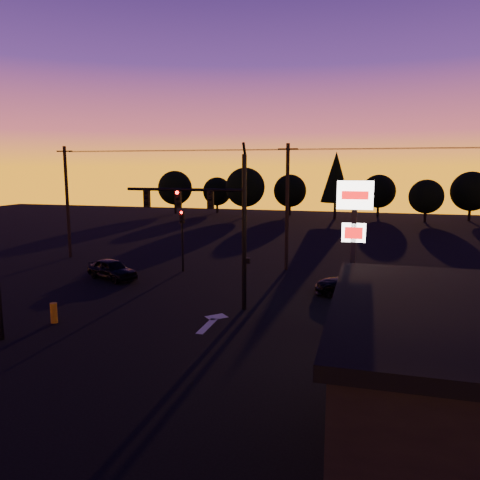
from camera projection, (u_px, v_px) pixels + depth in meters
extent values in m
plane|color=black|center=(189.00, 332.00, 21.06)|extent=(120.00, 120.00, 0.00)
cube|color=beige|center=(207.00, 326.00, 21.88)|extent=(0.35, 2.20, 0.01)
cube|color=beige|center=(216.00, 317.00, 23.22)|extent=(1.20, 1.20, 0.01)
cylinder|color=black|center=(244.00, 234.00, 23.86)|extent=(0.24, 0.24, 8.00)
cylinder|color=black|center=(244.00, 150.00, 23.21)|extent=(0.14, 0.52, 0.76)
cylinder|color=black|center=(184.00, 190.00, 24.37)|extent=(6.50, 0.16, 0.16)
cube|color=black|center=(211.00, 200.00, 24.07)|extent=(0.32, 0.22, 0.95)
sphere|color=black|center=(210.00, 193.00, 23.89)|extent=(0.18, 0.18, 0.18)
sphere|color=black|center=(210.00, 199.00, 23.93)|extent=(0.18, 0.18, 0.18)
sphere|color=black|center=(210.00, 205.00, 23.98)|extent=(0.18, 0.18, 0.18)
cube|color=black|center=(178.00, 199.00, 24.54)|extent=(0.32, 0.22, 0.95)
sphere|color=#FF0705|center=(177.00, 193.00, 24.36)|extent=(0.18, 0.18, 0.18)
sphere|color=black|center=(177.00, 198.00, 24.40)|extent=(0.18, 0.18, 0.18)
sphere|color=black|center=(177.00, 204.00, 24.45)|extent=(0.18, 0.18, 0.18)
cube|color=black|center=(147.00, 198.00, 25.01)|extent=(0.32, 0.22, 0.95)
sphere|color=black|center=(146.00, 192.00, 24.83)|extent=(0.18, 0.18, 0.18)
sphere|color=black|center=(146.00, 198.00, 24.88)|extent=(0.18, 0.18, 0.18)
sphere|color=black|center=(146.00, 203.00, 24.92)|extent=(0.18, 0.18, 0.18)
cube|color=black|center=(248.00, 261.00, 24.03)|extent=(0.22, 0.18, 0.28)
cylinder|color=black|center=(183.00, 246.00, 33.05)|extent=(0.14, 0.14, 3.60)
cube|color=black|center=(182.00, 217.00, 32.72)|extent=(0.30, 0.20, 0.90)
sphere|color=#FF0705|center=(181.00, 213.00, 32.56)|extent=(0.18, 0.18, 0.18)
sphere|color=black|center=(181.00, 217.00, 32.60)|extent=(0.18, 0.18, 0.18)
sphere|color=black|center=(181.00, 221.00, 32.64)|extent=(0.18, 0.18, 0.18)
cube|color=black|center=(352.00, 265.00, 20.17)|extent=(0.22, 0.22, 6.40)
cube|color=white|center=(355.00, 195.00, 19.70)|extent=(1.50, 0.25, 1.20)
cube|color=red|center=(355.00, 195.00, 19.57)|extent=(1.10, 0.02, 0.35)
cube|color=white|center=(354.00, 233.00, 19.95)|extent=(1.00, 0.22, 0.80)
cube|color=red|center=(354.00, 233.00, 19.82)|extent=(0.75, 0.02, 0.50)
cylinder|color=black|center=(67.00, 203.00, 37.88)|extent=(0.26, 0.26, 9.00)
cube|color=black|center=(64.00, 151.00, 37.24)|extent=(1.40, 0.10, 0.10)
cylinder|color=black|center=(287.00, 208.00, 33.18)|extent=(0.26, 0.26, 9.00)
cube|color=black|center=(288.00, 149.00, 32.54)|extent=(1.40, 0.10, 0.10)
cylinder|color=black|center=(165.00, 151.00, 34.33)|extent=(18.00, 0.02, 0.02)
cylinder|color=black|center=(169.00, 150.00, 34.89)|extent=(18.00, 0.02, 0.02)
cylinder|color=black|center=(172.00, 151.00, 35.47)|extent=(18.00, 0.02, 0.02)
cylinder|color=black|center=(427.00, 148.00, 29.62)|extent=(18.00, 0.02, 0.02)
cylinder|color=black|center=(426.00, 148.00, 30.19)|extent=(18.00, 0.02, 0.02)
cylinder|color=black|center=(425.00, 149.00, 30.77)|extent=(18.00, 0.02, 0.02)
cube|color=black|center=(408.00, 353.00, 15.18)|extent=(2.20, 0.05, 1.60)
cylinder|color=#C48B0D|center=(54.00, 313.00, 22.29)|extent=(0.32, 0.32, 0.97)
cylinder|color=black|center=(175.00, 208.00, 74.32)|extent=(0.36, 0.36, 1.62)
sphere|color=black|center=(175.00, 188.00, 73.81)|extent=(5.36, 5.36, 5.36)
cylinder|color=black|center=(217.00, 208.00, 75.63)|extent=(0.36, 0.36, 1.38)
sphere|color=black|center=(217.00, 191.00, 75.20)|extent=(4.54, 4.54, 4.54)
cylinder|color=black|center=(245.00, 211.00, 69.27)|extent=(0.36, 0.36, 1.75)
sphere|color=black|center=(245.00, 187.00, 68.72)|extent=(5.77, 5.78, 5.78)
cylinder|color=black|center=(290.00, 210.00, 71.53)|extent=(0.36, 0.36, 1.50)
sphere|color=black|center=(290.00, 191.00, 71.06)|extent=(4.95, 4.95, 4.95)
cylinder|color=black|center=(335.00, 210.00, 66.77)|extent=(0.36, 0.36, 2.38)
cone|color=black|center=(336.00, 177.00, 66.04)|extent=(4.18, 4.18, 7.12)
cylinder|color=black|center=(378.00, 211.00, 70.04)|extent=(0.36, 0.36, 1.50)
sphere|color=black|center=(379.00, 191.00, 69.57)|extent=(4.95, 4.95, 4.95)
cylinder|color=black|center=(425.00, 217.00, 62.76)|extent=(0.36, 0.36, 1.38)
sphere|color=black|center=(426.00, 197.00, 62.33)|extent=(4.54, 4.54, 4.54)
cylinder|color=black|center=(469.00, 215.00, 64.03)|extent=(0.36, 0.36, 1.62)
sphere|color=black|center=(471.00, 191.00, 63.53)|extent=(5.36, 5.36, 5.36)
imported|color=black|center=(112.00, 269.00, 30.92)|extent=(4.24, 3.07, 1.34)
imported|color=black|center=(359.00, 284.00, 26.81)|extent=(5.05, 2.12, 1.46)
imported|color=black|center=(414.00, 359.00, 16.62)|extent=(2.34, 4.52, 1.22)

